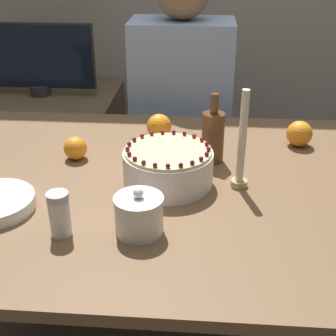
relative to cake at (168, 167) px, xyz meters
The scene contains 12 objects.
dining_table 0.15m from the cake, 16.47° to the left, with size 1.43×1.01×0.73m.
cake is the anchor object (origin of this frame).
sugar_bowl 0.24m from the cake, 101.49° to the right, with size 0.11×0.11×0.11m.
sugar_shaker 0.34m from the cake, 130.84° to the right, with size 0.05×0.05×0.11m.
candle 0.20m from the cake, ahead, with size 0.04×0.04×0.27m.
bottle 0.19m from the cake, 51.09° to the left, with size 0.07×0.07×0.21m.
orange_fruit_0 0.48m from the cake, 35.32° to the left, with size 0.08×0.08×0.08m.
orange_fruit_1 0.31m from the cake, 155.58° to the left, with size 0.07×0.07×0.07m.
orange_fruit_2 0.31m from the cake, 99.80° to the left, with size 0.08×0.08×0.08m.
person_man_blue_shirt 0.75m from the cake, 90.06° to the left, with size 0.40×0.34×1.24m.
side_cabinet 1.39m from the cake, 123.67° to the left, with size 0.74×0.56×0.60m.
tv_monitor 1.30m from the cake, 123.60° to the left, with size 0.57×0.10×0.35m.
Camera 1 is at (0.06, -1.11, 1.34)m, focal length 50.00 mm.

